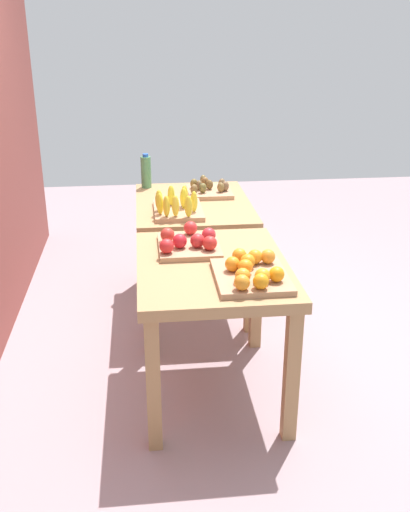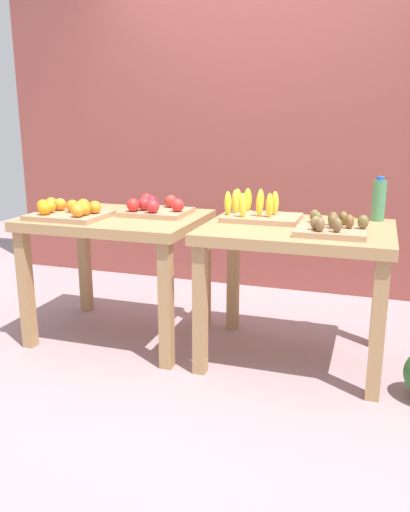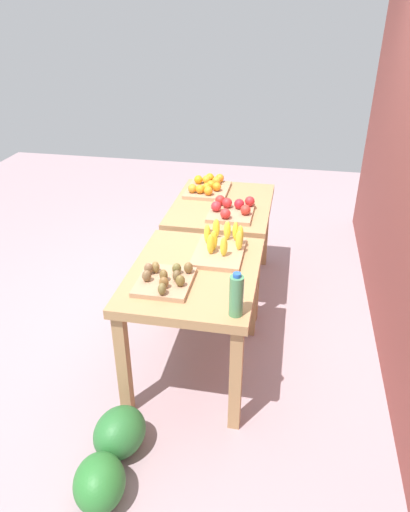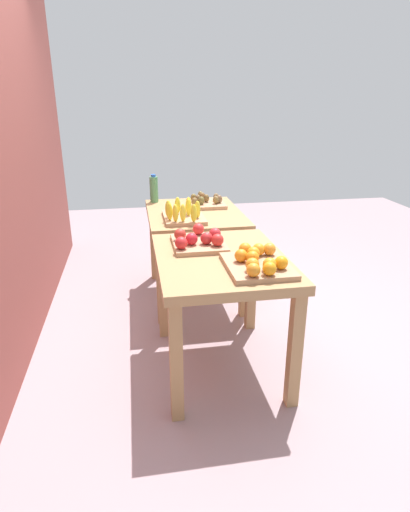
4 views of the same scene
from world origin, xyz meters
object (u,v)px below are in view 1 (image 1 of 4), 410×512
at_px(display_table_right, 193,218).
at_px(banana_crate, 177,207).
at_px(apple_bin, 189,242).
at_px(water_bottle, 146,172).
at_px(display_table_left, 212,283).
at_px(kiwi_bin, 209,189).
at_px(watermelon_pile, 215,242).
at_px(orange_bin, 251,272).

xyz_separation_m(display_table_right, banana_crate, (-0.26, 0.13, 0.17)).
bearing_deg(banana_crate, apple_bin, -178.07).
bearing_deg(water_bottle, banana_crate, -164.23).
bearing_deg(display_table_left, banana_crate, 8.50).
height_order(banana_crate, water_bottle, water_bottle).
bearing_deg(apple_bin, kiwi_bin, -12.27).
bearing_deg(watermelon_pile, display_table_right, 163.35).
distance_m(display_table_right, kiwi_bin, 0.28).
bearing_deg(banana_crate, display_table_left, -171.50).
distance_m(apple_bin, watermelon_pile, 1.99).
xyz_separation_m(orange_bin, kiwi_bin, (1.55, 0.03, -0.01)).
xyz_separation_m(orange_bin, apple_bin, (0.45, 0.27, -0.00)).
xyz_separation_m(orange_bin, watermelon_pile, (2.27, -0.11, -0.70)).
bearing_deg(apple_bin, water_bottle, 9.13).
xyz_separation_m(banana_crate, water_bottle, (0.68, 0.19, 0.07)).
distance_m(display_table_left, orange_bin, 0.33).
distance_m(display_table_left, watermelon_pile, 2.12).
relative_size(banana_crate, kiwi_bin, 1.21).
relative_size(display_table_left, kiwi_bin, 2.87).
bearing_deg(orange_bin, apple_bin, 31.33).
bearing_deg(kiwi_bin, display_table_left, 174.23).
distance_m(orange_bin, banana_crate, 1.14).
height_order(display_table_left, kiwi_bin, kiwi_bin).
bearing_deg(display_table_left, apple_bin, 26.72).
height_order(kiwi_bin, watermelon_pile, kiwi_bin).
bearing_deg(orange_bin, display_table_left, 35.10).
bearing_deg(banana_crate, display_table_right, -26.31).
distance_m(apple_bin, banana_crate, 0.65).
bearing_deg(water_bottle, watermelon_pile, -50.15).
bearing_deg(kiwi_bin, water_bottle, 63.79).
distance_m(display_table_right, water_bottle, 0.58).
xyz_separation_m(apple_bin, watermelon_pile, (1.82, -0.38, -0.70)).
distance_m(display_table_left, banana_crate, 0.89).
distance_m(orange_bin, apple_bin, 0.53).
relative_size(display_table_right, kiwi_bin, 2.87).
relative_size(banana_crate, water_bottle, 1.70).
bearing_deg(orange_bin, kiwi_bin, 1.25).
distance_m(orange_bin, kiwi_bin, 1.55).
height_order(display_table_right, orange_bin, orange_bin).
relative_size(display_table_right, apple_bin, 2.59).
bearing_deg(water_bottle, display_table_right, -142.50).
bearing_deg(apple_bin, banana_crate, 1.93).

